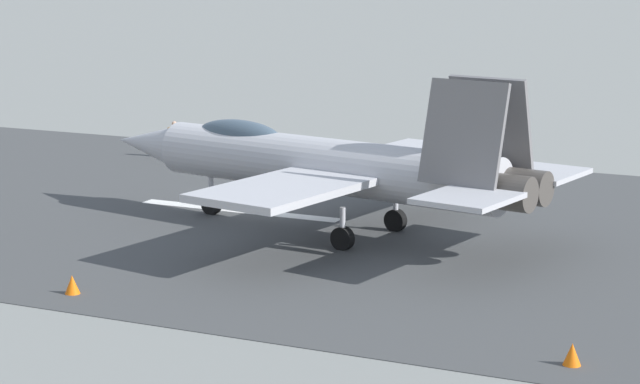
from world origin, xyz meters
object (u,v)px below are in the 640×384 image
fighter_jet (325,163)px  marker_cone_mid (72,285)px  crew_person (175,139)px  marker_cone_near (572,355)px

fighter_jet → marker_cone_mid: fighter_jet is taller
fighter_jet → marker_cone_mid: (3.31, 9.66, -2.12)m
fighter_jet → crew_person: bearing=-40.6°
crew_person → marker_cone_near: 30.81m
marker_cone_mid → fighter_jet: bearing=-108.9°
fighter_jet → marker_cone_mid: 10.43m
fighter_jet → marker_cone_mid: size_ratio=32.69×
crew_person → marker_cone_mid: (-9.12, 20.32, -0.57)m
marker_cone_near → marker_cone_mid: size_ratio=1.00×
fighter_jet → marker_cone_near: bearing=138.0°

